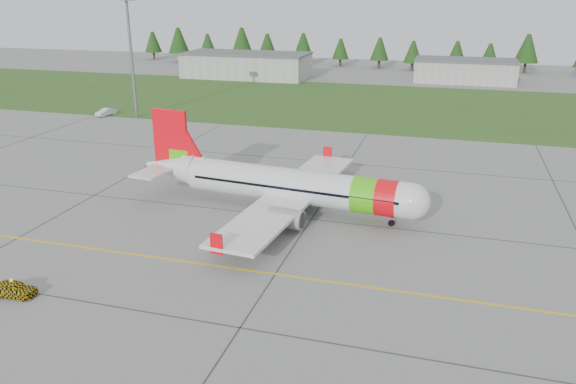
% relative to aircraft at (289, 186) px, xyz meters
% --- Properties ---
extents(ground, '(320.00, 320.00, 0.00)m').
position_rel_aircraft_xyz_m(ground, '(-7.22, -21.65, -2.76)').
color(ground, gray).
rests_on(ground, ground).
extents(aircraft, '(31.57, 29.23, 9.57)m').
position_rel_aircraft_xyz_m(aircraft, '(0.00, 0.00, 0.00)').
color(aircraft, silver).
rests_on(aircraft, ground).
extents(follow_me_car, '(1.38, 1.57, 3.57)m').
position_rel_aircraft_xyz_m(follow_me_car, '(-15.04, -22.40, -0.98)').
color(follow_me_car, gold).
rests_on(follow_me_car, ground).
extents(service_van, '(1.71, 1.65, 4.11)m').
position_rel_aircraft_xyz_m(service_van, '(-45.24, 35.75, -0.71)').
color(service_van, silver).
rests_on(service_van, ground).
extents(grass_strip, '(320.00, 50.00, 0.03)m').
position_rel_aircraft_xyz_m(grass_strip, '(-7.22, 60.35, -2.74)').
color(grass_strip, '#30561E').
rests_on(grass_strip, ground).
extents(taxi_guideline, '(120.00, 0.25, 0.02)m').
position_rel_aircraft_xyz_m(taxi_guideline, '(-7.22, -13.65, -2.75)').
color(taxi_guideline, gold).
rests_on(taxi_guideline, ground).
extents(hangar_west, '(32.00, 14.00, 6.00)m').
position_rel_aircraft_xyz_m(hangar_west, '(-37.22, 88.35, 0.24)').
color(hangar_west, '#A8A8A3').
rests_on(hangar_west, ground).
extents(hangar_east, '(24.00, 12.00, 5.20)m').
position_rel_aircraft_xyz_m(hangar_east, '(17.78, 96.35, -0.16)').
color(hangar_east, '#A8A8A3').
rests_on(hangar_east, ground).
extents(floodlight_mast, '(0.50, 0.50, 20.00)m').
position_rel_aircraft_xyz_m(floodlight_mast, '(-39.22, 36.35, 7.24)').
color(floodlight_mast, slate).
rests_on(floodlight_mast, ground).
extents(treeline, '(160.00, 8.00, 10.00)m').
position_rel_aircraft_xyz_m(treeline, '(-7.22, 116.35, 2.24)').
color(treeline, '#1C3F14').
rests_on(treeline, ground).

